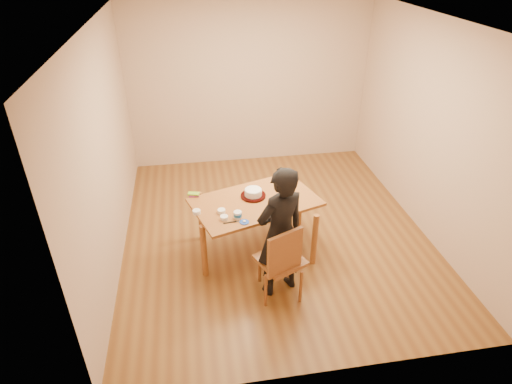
{
  "coord_description": "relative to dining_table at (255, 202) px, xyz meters",
  "views": [
    {
      "loc": [
        -1.01,
        -4.66,
        3.48
      ],
      "look_at": [
        -0.32,
        -0.42,
        0.9
      ],
      "focal_mm": 30.0,
      "sensor_mm": 36.0,
      "label": 1
    }
  ],
  "objects": [
    {
      "name": "room_shell",
      "position": [
        0.32,
        0.71,
        0.62
      ],
      "size": [
        4.0,
        4.5,
        2.7
      ],
      "color": "brown",
      "rests_on": "ground"
    },
    {
      "name": "dining_table",
      "position": [
        0.0,
        0.0,
        0.0
      ],
      "size": [
        1.66,
        1.28,
        0.04
      ],
      "primitive_type": "cube",
      "rotation": [
        0.0,
        0.0,
        0.31
      ],
      "color": "brown",
      "rests_on": "floor"
    },
    {
      "name": "dining_chair",
      "position": [
        0.15,
        -0.77,
        -0.28
      ],
      "size": [
        0.6,
        0.6,
        0.04
      ],
      "primitive_type": "cube",
      "rotation": [
        0.0,
        0.0,
        0.42
      ],
      "color": "brown",
      "rests_on": "floor"
    },
    {
      "name": "cake_plate",
      "position": [
        -0.01,
        0.1,
        0.03
      ],
      "size": [
        0.31,
        0.31,
        0.02
      ],
      "primitive_type": "cylinder",
      "color": "red",
      "rests_on": "dining_table"
    },
    {
      "name": "cake",
      "position": [
        -0.01,
        0.1,
        0.07
      ],
      "size": [
        0.21,
        0.21,
        0.07
      ],
      "primitive_type": "cylinder",
      "color": "white",
      "rests_on": "cake_plate"
    },
    {
      "name": "frosting_dome",
      "position": [
        -0.01,
        0.1,
        0.12
      ],
      "size": [
        0.21,
        0.21,
        0.03
      ],
      "primitive_type": "ellipsoid",
      "color": "white",
      "rests_on": "cake"
    },
    {
      "name": "frosting_tub",
      "position": [
        -0.25,
        -0.32,
        0.06
      ],
      "size": [
        0.09,
        0.09,
        0.08
      ],
      "primitive_type": "cylinder",
      "color": "white",
      "rests_on": "dining_table"
    },
    {
      "name": "frosting_lid",
      "position": [
        -0.19,
        -0.43,
        0.02
      ],
      "size": [
        0.11,
        0.11,
        0.01
      ],
      "primitive_type": "cylinder",
      "color": "#1B42B5",
      "rests_on": "dining_table"
    },
    {
      "name": "frosting_dollop",
      "position": [
        -0.19,
        -0.43,
        0.04
      ],
      "size": [
        0.04,
        0.04,
        0.02
      ],
      "primitive_type": "ellipsoid",
      "color": "white",
      "rests_on": "frosting_lid"
    },
    {
      "name": "ramekin_green",
      "position": [
        -0.41,
        -0.33,
        0.04
      ],
      "size": [
        0.09,
        0.09,
        0.04
      ],
      "primitive_type": "cylinder",
      "color": "white",
      "rests_on": "dining_table"
    },
    {
      "name": "ramekin_yellow",
      "position": [
        -0.42,
        -0.19,
        0.04
      ],
      "size": [
        0.09,
        0.09,
        0.04
      ],
      "primitive_type": "cylinder",
      "color": "white",
      "rests_on": "dining_table"
    },
    {
      "name": "ramekin_multi",
      "position": [
        -0.71,
        -0.16,
        0.04
      ],
      "size": [
        0.09,
        0.09,
        0.04
      ],
      "primitive_type": "cylinder",
      "color": "white",
      "rests_on": "dining_table"
    },
    {
      "name": "candy_box_pink",
      "position": [
        -0.72,
        0.23,
        0.03
      ],
      "size": [
        0.13,
        0.07,
        0.02
      ],
      "primitive_type": "cube",
      "rotation": [
        0.0,
        0.0,
        -0.06
      ],
      "color": "#CB2F87",
      "rests_on": "dining_table"
    },
    {
      "name": "candy_box_green",
      "position": [
        -0.73,
        0.23,
        0.05
      ],
      "size": [
        0.15,
        0.1,
        0.02
      ],
      "primitive_type": "cube",
      "rotation": [
        0.0,
        0.0,
        -0.26
      ],
      "color": "green",
      "rests_on": "candy_box_pink"
    },
    {
      "name": "spatula",
      "position": [
        -0.35,
        -0.41,
        0.02
      ],
      "size": [
        0.15,
        0.03,
        0.01
      ],
      "primitive_type": "cube",
      "rotation": [
        0.0,
        0.0,
        0.12
      ],
      "color": "black",
      "rests_on": "dining_table"
    },
    {
      "name": "person",
      "position": [
        0.15,
        -0.73,
        0.05
      ],
      "size": [
        0.67,
        0.56,
        1.56
      ],
      "primitive_type": "imported",
      "rotation": [
        0.0,
        0.0,
        3.52
      ],
      "color": "black",
      "rests_on": "floor"
    }
  ]
}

